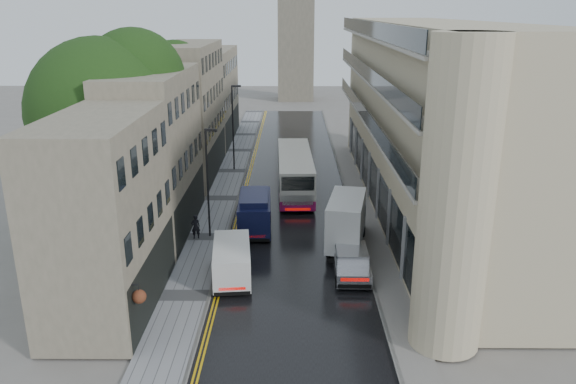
# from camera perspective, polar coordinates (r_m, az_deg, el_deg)

# --- Properties ---
(road) EXTENTS (9.00, 85.00, 0.02)m
(road) POSITION_cam_1_polar(r_m,az_deg,el_deg) (46.32, 0.50, -0.75)
(road) COLOR black
(road) RESTS_ON ground
(left_sidewalk) EXTENTS (2.70, 85.00, 0.12)m
(left_sidewalk) POSITION_cam_1_polar(r_m,az_deg,el_deg) (46.66, -6.70, -0.67)
(left_sidewalk) COLOR gray
(left_sidewalk) RESTS_ON ground
(right_sidewalk) EXTENTS (1.80, 85.00, 0.12)m
(right_sidewalk) POSITION_cam_1_polar(r_m,az_deg,el_deg) (46.62, 7.15, -0.71)
(right_sidewalk) COLOR slate
(right_sidewalk) RESTS_ON ground
(old_shop_row) EXTENTS (4.50, 56.00, 12.00)m
(old_shop_row) POSITION_cam_1_polar(r_m,az_deg,el_deg) (48.13, -10.89, 7.02)
(old_shop_row) COLOR gray
(old_shop_row) RESTS_ON ground
(modern_block) EXTENTS (8.00, 40.00, 14.00)m
(modern_block) POSITION_cam_1_polar(r_m,az_deg,el_deg) (44.32, 14.07, 7.19)
(modern_block) COLOR tan
(modern_block) RESTS_ON ground
(tree_near) EXTENTS (10.56, 10.56, 13.89)m
(tree_near) POSITION_cam_1_polar(r_m,az_deg,el_deg) (39.24, -18.13, 5.40)
(tree_near) COLOR black
(tree_near) RESTS_ON ground
(tree_far) EXTENTS (9.24, 9.24, 12.46)m
(tree_far) POSITION_cam_1_polar(r_m,az_deg,el_deg) (51.56, -13.30, 7.84)
(tree_far) COLOR black
(tree_far) RESTS_ON ground
(cream_bus) EXTENTS (3.13, 12.19, 3.30)m
(cream_bus) POSITION_cam_1_polar(r_m,az_deg,el_deg) (44.73, -0.75, 0.79)
(cream_bus) COLOR beige
(cream_bus) RESTS_ON road
(white_lorry) EXTENTS (3.37, 7.27, 3.67)m
(white_lorry) POSITION_cam_1_polar(r_m,az_deg,el_deg) (35.15, 4.19, -3.84)
(white_lorry) COLOR silver
(white_lorry) RESTS_ON road
(silver_hatchback) EXTENTS (2.02, 4.51, 1.68)m
(silver_hatchback) POSITION_cam_1_polar(r_m,az_deg,el_deg) (31.87, 5.07, -8.22)
(silver_hatchback) COLOR #B7B6BB
(silver_hatchback) RESTS_ON road
(white_van) EXTENTS (2.54, 5.01, 2.18)m
(white_van) POSITION_cam_1_polar(r_m,az_deg,el_deg) (31.19, -7.49, -8.42)
(white_van) COLOR silver
(white_van) RESTS_ON road
(navy_van) EXTENTS (2.42, 5.62, 2.83)m
(navy_van) POSITION_cam_1_polar(r_m,az_deg,el_deg) (37.89, -5.02, -2.90)
(navy_van) COLOR #0E1134
(navy_van) RESTS_ON road
(pedestrian) EXTENTS (0.71, 0.59, 1.68)m
(pedestrian) POSITION_cam_1_polar(r_m,az_deg,el_deg) (38.47, -9.37, -3.51)
(pedestrian) COLOR black
(pedestrian) RESTS_ON left_sidewalk
(lamp_post_near) EXTENTS (0.86, 0.31, 7.44)m
(lamp_post_near) POSITION_cam_1_polar(r_m,az_deg,el_deg) (37.83, -8.17, 0.81)
(lamp_post_near) COLOR black
(lamp_post_near) RESTS_ON left_sidewalk
(lamp_post_far) EXTENTS (0.93, 0.37, 8.07)m
(lamp_post_far) POSITION_cam_1_polar(r_m,az_deg,el_deg) (54.06, -5.61, 6.45)
(lamp_post_far) COLOR black
(lamp_post_far) RESTS_ON left_sidewalk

